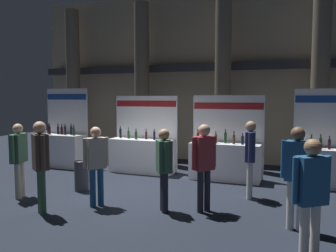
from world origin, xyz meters
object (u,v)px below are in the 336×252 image
trash_bin (82,176)px  exhibitor_booth_2 (225,158)px  visitor_0 (297,169)px  visitor_3 (41,159)px  exhibitor_booth_0 (62,147)px  visitor_4 (204,160)px  exhibitor_booth_3 (328,163)px  exhibitor_booth_1 (142,152)px  visitor_1 (250,153)px  visitor_5 (311,190)px  visitor_2 (96,160)px  visitor_6 (19,154)px  visitor_7 (164,163)px

trash_bin → exhibitor_booth_2: bearing=37.3°
visitor_0 → visitor_3: 4.59m
exhibitor_booth_0 → visitor_4: size_ratio=1.46×
exhibitor_booth_0 → exhibitor_booth_3: (7.70, 0.21, -0.03)m
exhibitor_booth_1 → trash_bin: 2.40m
visitor_1 → visitor_5: size_ratio=1.01×
visitor_4 → visitor_1: bearing=-172.9°
visitor_2 → exhibitor_booth_0: bearing=87.3°
visitor_1 → visitor_6: 5.05m
exhibitor_booth_2 → visitor_5: bearing=-65.2°
exhibitor_booth_0 → visitor_3: bearing=-57.2°
visitor_1 → trash_bin: bearing=-84.3°
exhibitor_booth_0 → trash_bin: 3.10m
exhibitor_booth_2 → visitor_6: size_ratio=1.38×
visitor_7 → exhibitor_booth_3: bearing=99.6°
exhibitor_booth_0 → visitor_5: (7.13, -4.10, 0.37)m
exhibitor_booth_2 → exhibitor_booth_3: (2.51, 0.10, 0.01)m
visitor_2 → visitor_6: (-1.91, -0.09, 0.02)m
visitor_0 → visitor_4: (-1.66, 0.35, -0.03)m
visitor_4 → trash_bin: bearing=-59.9°
exhibitor_booth_3 → trash_bin: 5.99m
exhibitor_booth_0 → trash_bin: bearing=-44.4°
visitor_4 → exhibitor_booth_3: bearing=177.6°
exhibitor_booth_0 → exhibitor_booth_3: size_ratio=1.02×
exhibitor_booth_1 → visitor_2: exhibitor_booth_1 is taller
exhibitor_booth_0 → exhibitor_booth_3: 7.70m
trash_bin → visitor_4: bearing=-8.0°
trash_bin → visitor_7: visitor_7 is taller
exhibitor_booth_0 → visitor_7: size_ratio=1.54×
visitor_7 → visitor_1: bearing=100.4°
visitor_0 → visitor_1: bearing=-48.2°
exhibitor_booth_0 → visitor_5: 8.24m
visitor_5 → visitor_1: bearing=75.7°
exhibitor_booth_3 → visitor_3: bearing=-142.7°
visitor_3 → visitor_6: size_ratio=1.08×
exhibitor_booth_2 → trash_bin: size_ratio=3.16×
exhibitor_booth_1 → visitor_3: bearing=-93.9°
visitor_3 → visitor_7: size_ratio=1.10×
exhibitor_booth_2 → visitor_6: exhibitor_booth_2 is taller
trash_bin → visitor_2: visitor_2 is taller
exhibitor_booth_1 → visitor_6: exhibitor_booth_1 is taller
exhibitor_booth_0 → visitor_5: exhibitor_booth_0 is taller
visitor_4 → visitor_6: size_ratio=1.04×
visitor_0 → visitor_2: (-3.78, -0.09, -0.09)m
exhibitor_booth_0 → visitor_1: (6.02, -1.39, 0.37)m
exhibitor_booth_2 → visitor_6: 5.09m
exhibitor_booth_2 → visitor_5: exhibitor_booth_2 is taller
visitor_2 → exhibitor_booth_3: bearing=-13.4°
exhibitor_booth_2 → visitor_7: exhibitor_booth_2 is taller
exhibitor_booth_0 → exhibitor_booth_1: size_ratio=1.10×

